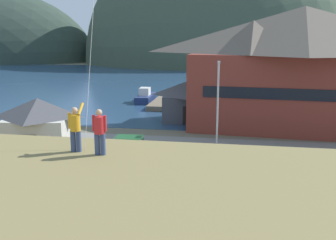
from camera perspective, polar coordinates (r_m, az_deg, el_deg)
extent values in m
plane|color=#66604C|center=(25.58, -1.61, -10.92)|extent=(600.00, 600.00, 0.00)
cube|color=gray|center=(30.15, 0.28, -7.18)|extent=(40.00, 20.00, 0.10)
cube|color=navy|center=(83.81, 6.52, 5.14)|extent=(360.00, 84.00, 0.03)
ellipsoid|color=#42513D|center=(140.10, 6.09, 7.89)|extent=(86.85, 60.04, 91.76)
cube|color=brown|center=(45.39, 18.03, 3.84)|extent=(23.21, 12.36, 7.93)
cube|color=black|center=(40.04, 18.53, 3.35)|extent=(19.02, 1.57, 1.10)
pyramid|color=#60564C|center=(44.99, 18.57, 11.87)|extent=(24.63, 13.53, 4.79)
pyramid|color=#60564C|center=(43.07, 11.84, 11.32)|extent=(6.29, 6.29, 3.35)
cube|color=beige|center=(35.60, -17.56, -2.13)|extent=(5.65, 5.20, 3.21)
pyramid|color=#47474C|center=(35.12, -17.80, 1.66)|extent=(6.11, 5.70, 1.58)
cube|color=black|center=(33.65, -18.74, -3.87)|extent=(1.10, 0.22, 2.25)
cube|color=#474C56|center=(47.25, 2.87, 1.71)|extent=(6.11, 5.23, 3.03)
pyramid|color=#47474C|center=(46.88, 2.90, 4.52)|extent=(6.60, 5.74, 1.66)
cube|color=black|center=(44.98, 2.76, 0.59)|extent=(1.10, 0.16, 2.12)
cube|color=#70604C|center=(58.79, -0.28, 2.62)|extent=(3.20, 12.55, 0.70)
cube|color=navy|center=(60.79, -3.18, 3.01)|extent=(2.30, 6.54, 0.90)
cube|color=navy|center=(60.71, -3.18, 3.50)|extent=(2.23, 6.34, 0.16)
cube|color=silver|center=(60.15, -3.28, 4.02)|extent=(1.52, 1.99, 1.10)
cylinder|color=black|center=(31.72, 22.46, -6.44)|extent=(0.64, 0.23, 0.64)
cube|color=silver|center=(27.96, -10.42, -7.28)|extent=(4.26, 1.96, 0.80)
cube|color=beige|center=(27.68, -10.18, -5.84)|extent=(2.16, 1.68, 0.70)
cube|color=black|center=(27.69, -10.18, -5.90)|extent=(2.20, 1.71, 0.32)
cylinder|color=black|center=(29.34, -12.40, -7.26)|extent=(0.65, 0.24, 0.64)
cylinder|color=black|center=(27.73, -13.69, -8.47)|extent=(0.65, 0.24, 0.64)
cylinder|color=black|center=(28.55, -7.19, -7.61)|extent=(0.65, 0.24, 0.64)
cylinder|color=black|center=(26.89, -8.19, -8.91)|extent=(0.65, 0.24, 0.64)
cube|color=navy|center=(25.55, 13.44, -9.31)|extent=(4.24, 1.90, 0.80)
cube|color=navy|center=(25.28, 13.19, -7.71)|extent=(2.14, 1.65, 0.70)
cube|color=black|center=(25.29, 13.18, -7.79)|extent=(2.18, 1.68, 0.32)
cylinder|color=black|center=(24.95, 16.66, -11.01)|extent=(0.65, 0.24, 0.64)
cylinder|color=black|center=(26.65, 16.30, -9.48)|extent=(0.65, 0.24, 0.64)
cylinder|color=black|center=(24.81, 10.27, -10.82)|extent=(0.65, 0.24, 0.64)
cylinder|color=black|center=(26.51, 10.35, -9.29)|extent=(0.65, 0.24, 0.64)
cylinder|color=black|center=(29.40, -21.54, -7.80)|extent=(0.65, 0.25, 0.64)
cylinder|color=black|center=(30.93, -19.94, -6.70)|extent=(0.65, 0.25, 0.64)
cube|color=black|center=(25.35, 2.33, -9.14)|extent=(4.33, 2.14, 0.80)
cube|color=black|center=(25.12, 2.00, -7.52)|extent=(2.22, 1.77, 0.70)
cube|color=black|center=(25.13, 2.00, -7.59)|extent=(2.27, 1.80, 0.32)
cylinder|color=black|center=(24.43, 5.04, -11.03)|extent=(0.66, 0.27, 0.64)
cylinder|color=black|center=(26.11, 5.72, -9.49)|extent=(0.66, 0.27, 0.64)
cylinder|color=black|center=(24.98, -1.25, -10.46)|extent=(0.66, 0.27, 0.64)
cylinder|color=black|center=(26.62, -0.17, -8.99)|extent=(0.66, 0.27, 0.64)
cube|color=#236633|center=(32.87, -5.77, -4.20)|extent=(4.25, 1.92, 0.80)
cube|color=#1E562B|center=(32.64, -5.54, -2.94)|extent=(2.15, 1.66, 0.70)
cube|color=black|center=(32.64, -5.54, -3.00)|extent=(2.19, 1.69, 0.32)
cylinder|color=black|center=(34.18, -7.62, -4.31)|extent=(0.65, 0.24, 0.64)
cylinder|color=black|center=(32.49, -8.49, -5.20)|extent=(0.65, 0.24, 0.64)
cylinder|color=black|center=(33.56, -3.11, -4.52)|extent=(0.65, 0.24, 0.64)
cylinder|color=black|center=(31.84, -3.75, -5.45)|extent=(0.65, 0.24, 0.64)
cylinder|color=#ADADB2|center=(34.16, 6.96, 1.75)|extent=(0.16, 0.16, 7.65)
cube|color=#4C4C51|center=(34.05, 7.15, 8.03)|extent=(0.24, 0.70, 0.20)
cylinder|color=#384770|center=(16.06, -13.15, -2.90)|extent=(0.20, 0.20, 0.82)
cylinder|color=#384770|center=(15.99, -12.41, -2.93)|extent=(0.20, 0.20, 0.82)
cylinder|color=gold|center=(15.86, -12.90, -0.36)|extent=(0.40, 0.40, 0.64)
sphere|color=tan|center=(15.76, -12.98, 1.34)|extent=(0.24, 0.24, 0.24)
cylinder|color=gold|center=(15.87, -12.15, 1.52)|extent=(0.13, 0.56, 0.43)
cylinder|color=gold|center=(15.92, -13.66, -0.10)|extent=(0.11, 0.11, 0.60)
cylinder|color=#384770|center=(15.47, -9.89, -3.33)|extent=(0.20, 0.20, 0.82)
cylinder|color=#384770|center=(15.40, -9.11, -3.37)|extent=(0.20, 0.20, 0.82)
cylinder|color=red|center=(15.26, -9.60, -0.71)|extent=(0.40, 0.40, 0.64)
sphere|color=tan|center=(15.16, -9.66, 1.06)|extent=(0.24, 0.24, 0.24)
cylinder|color=red|center=(15.32, -10.39, -0.42)|extent=(0.11, 0.11, 0.60)
cylinder|color=red|center=(15.18, -8.82, -0.48)|extent=(0.11, 0.11, 0.60)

